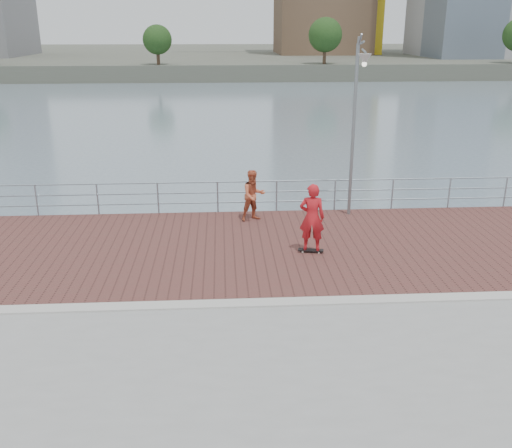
{
  "coord_description": "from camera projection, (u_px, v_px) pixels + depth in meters",
  "views": [
    {
      "loc": [
        -0.86,
        -11.99,
        6.22
      ],
      "look_at": [
        0.0,
        2.0,
        1.3
      ],
      "focal_mm": 40.0,
      "sensor_mm": 36.0,
      "label": 1
    }
  ],
  "objects": [
    {
      "name": "curb",
      "position": [
        261.0,
        303.0,
        13.39
      ],
      "size": [
        40.0,
        0.4,
        0.06
      ],
      "primitive_type": "cube",
      "color": "#B7B5AD",
      "rests_on": "seawall"
    },
    {
      "name": "shoreline_trees",
      "position": [
        205.0,
        37.0,
        84.28
      ],
      "size": [
        109.8,
        5.07,
        6.76
      ],
      "color": "#473323",
      "rests_on": "far_shore"
    },
    {
      "name": "skateboard",
      "position": [
        311.0,
        250.0,
        16.39
      ],
      "size": [
        0.75,
        0.32,
        0.08
      ],
      "rotation": [
        0.0,
        0.0,
        -0.19
      ],
      "color": "black",
      "rests_on": "brick_lane"
    },
    {
      "name": "water",
      "position": [
        261.0,
        377.0,
        14.07
      ],
      "size": [
        400.0,
        400.0,
        0.0
      ],
      "primitive_type": "plane",
      "color": "slate",
      "rests_on": "ground"
    },
    {
      "name": "guardrail",
      "position": [
        247.0,
        193.0,
        19.77
      ],
      "size": [
        39.06,
        0.06,
        1.13
      ],
      "color": "#8C9EA8",
      "rests_on": "brick_lane"
    },
    {
      "name": "street_lamp",
      "position": [
        358.0,
        97.0,
        18.0
      ],
      "size": [
        0.41,
        1.21,
        5.68
      ],
      "color": "slate",
      "rests_on": "brick_lane"
    },
    {
      "name": "brick_lane",
      "position": [
        253.0,
        247.0,
        16.79
      ],
      "size": [
        40.0,
        6.8,
        0.02
      ],
      "primitive_type": "cube",
      "color": "brown",
      "rests_on": "seawall"
    },
    {
      "name": "far_shore",
      "position": [
        223.0,
        57.0,
        129.01
      ],
      "size": [
        320.0,
        95.0,
        2.5
      ],
      "primitive_type": "cube",
      "color": "#4C5142",
      "rests_on": "ground"
    },
    {
      "name": "bystander",
      "position": [
        253.0,
        195.0,
        18.84
      ],
      "size": [
        1.0,
        0.89,
        1.7
      ],
      "primitive_type": "imported",
      "rotation": [
        0.0,
        0.0,
        0.36
      ],
      "color": "#C75C3A",
      "rests_on": "brick_lane"
    },
    {
      "name": "skateboarder",
      "position": [
        312.0,
        217.0,
        16.06
      ],
      "size": [
        0.79,
        0.59,
        1.95
      ],
      "primitive_type": "imported",
      "rotation": [
        0.0,
        0.0,
        2.95
      ],
      "color": "red",
      "rests_on": "skateboard"
    }
  ]
}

